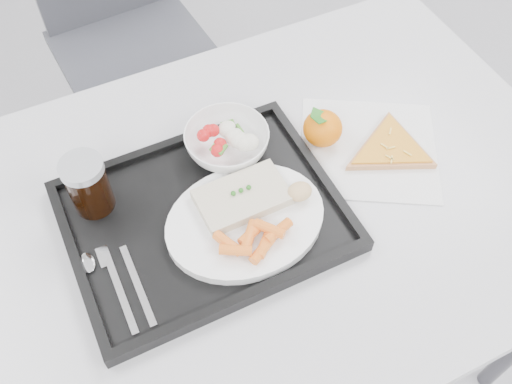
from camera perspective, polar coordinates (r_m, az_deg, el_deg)
table at (r=1.05m, az=-0.42°, el=-3.30°), size 1.20×0.80×0.75m
chair at (r=1.75m, az=-13.24°, el=16.92°), size 0.45×0.45×0.93m
tray at (r=0.97m, az=-5.22°, el=-2.53°), size 0.45×0.35×0.03m
dinner_plate at (r=0.94m, az=-1.09°, el=-2.90°), size 0.27×0.27×0.02m
fish_fillet at (r=0.95m, az=-1.37°, el=-0.51°), size 0.15×0.09×0.03m
bread_roll at (r=0.95m, az=4.38°, el=0.05°), size 0.05×0.04×0.03m
salad_bowl at (r=1.03m, az=-2.93°, el=5.05°), size 0.15×0.15×0.05m
cola_glass at (r=0.97m, az=-16.46°, el=0.74°), size 0.07×0.07×0.11m
cutlery at (r=0.93m, az=-14.13°, el=-8.23°), size 0.08×0.17×0.01m
napkin at (r=1.08m, az=11.17°, el=4.28°), size 0.34×0.33×0.00m
tangerine at (r=1.06m, az=6.68°, el=6.36°), size 0.10×0.10×0.07m
pizza_slice at (r=1.08m, az=13.29°, el=4.28°), size 0.20×0.20×0.02m
carrot_pile at (r=0.90m, az=-0.09°, el=-4.74°), size 0.13×0.08×0.03m
salad_contents at (r=1.02m, az=-2.50°, el=5.41°), size 0.10×0.08×0.03m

